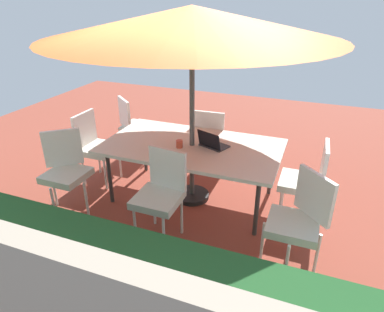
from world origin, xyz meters
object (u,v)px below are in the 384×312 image
(chair_northwest, at_px, (299,218))
(chair_north, at_px, (161,191))
(cup, at_px, (179,144))
(chair_southeast, at_px, (135,124))
(chair_south, at_px, (211,137))
(laptop, at_px, (212,144))
(patio_umbrella, at_px, (192,23))
(dining_table, at_px, (192,148))
(chair_west, at_px, (307,179))
(chair_east, at_px, (95,144))
(chair_northeast, at_px, (66,168))

(chair_northwest, bearing_deg, chair_north, -134.54)
(chair_north, relative_size, cup, 10.93)
(chair_southeast, xyz_separation_m, cup, (-1.18, 0.96, 0.24))
(chair_south, relative_size, laptop, 2.54)
(patio_umbrella, relative_size, chair_south, 3.24)
(chair_southeast, bearing_deg, chair_south, -143.04)
(dining_table, relative_size, chair_north, 2.18)
(laptop, relative_size, cup, 4.31)
(dining_table, bearing_deg, chair_southeast, -32.93)
(chair_northwest, xyz_separation_m, cup, (1.47, -0.66, 0.24))
(chair_west, xyz_separation_m, laptop, (1.12, -0.01, 0.24))
(chair_south, bearing_deg, chair_east, 26.44)
(chair_northeast, bearing_deg, chair_east, 57.14)
(chair_northwest, relative_size, laptop, 2.54)
(chair_east, bearing_deg, laptop, -86.96)
(chair_west, height_order, chair_south, same)
(patio_umbrella, xyz_separation_m, chair_northwest, (-1.36, 0.78, -1.59))
(chair_south, bearing_deg, chair_northwest, 128.05)
(chair_northeast, distance_m, laptop, 1.76)
(dining_table, xyz_separation_m, patio_umbrella, (0.00, 0.00, 1.43))
(patio_umbrella, bearing_deg, cup, 46.72)
(chair_west, relative_size, laptop, 2.54)
(chair_northeast, xyz_separation_m, laptop, (-1.56, -0.79, 0.24))
(dining_table, height_order, laptop, laptop)
(chair_east, distance_m, chair_south, 1.61)
(patio_umbrella, relative_size, chair_north, 3.24)
(chair_west, bearing_deg, patio_umbrella, -91.54)
(cup, bearing_deg, chair_west, -174.84)
(chair_west, height_order, chair_southeast, same)
(chair_south, bearing_deg, chair_west, 147.94)
(chair_west, distance_m, chair_northwest, 0.79)
(chair_north, bearing_deg, chair_west, 37.95)
(chair_southeast, height_order, chair_northeast, same)
(chair_north, relative_size, chair_northeast, 1.00)
(laptop, bearing_deg, dining_table, 27.18)
(dining_table, height_order, chair_northeast, chair_northeast)
(patio_umbrella, xyz_separation_m, chair_south, (0.01, -0.76, -1.59))
(dining_table, distance_m, chair_east, 1.41)
(dining_table, relative_size, chair_northwest, 2.18)
(patio_umbrella, bearing_deg, chair_southeast, -32.93)
(chair_west, relative_size, chair_east, 1.00)
(chair_north, relative_size, chair_northwest, 1.00)
(chair_east, height_order, cup, chair_east)
(patio_umbrella, bearing_deg, chair_west, -179.47)
(chair_west, relative_size, chair_north, 1.00)
(patio_umbrella, height_order, chair_northeast, patio_umbrella)
(dining_table, distance_m, chair_south, 0.78)
(laptop, height_order, cup, laptop)
(chair_northeast, bearing_deg, cup, -12.12)
(patio_umbrella, distance_m, chair_southeast, 2.21)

